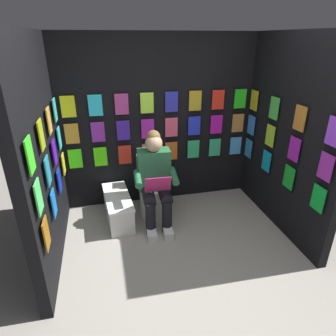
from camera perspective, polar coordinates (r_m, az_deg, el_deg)
ground_plane at (r=3.02m, az=5.93°, el=-22.77°), size 30.00×30.00×0.00m
display_wall_back at (r=4.02m, az=-1.88°, el=8.79°), size 2.70×0.14×2.28m
display_wall_left at (r=3.68m, az=22.45°, el=5.53°), size 0.14×1.82×2.28m
display_wall_right at (r=3.10m, az=-23.47°, el=2.01°), size 0.14×1.82×2.28m
toilet at (r=3.93m, az=-2.88°, el=-4.37°), size 0.41×0.56×0.77m
person_reading at (r=3.60m, az=-2.49°, el=-2.24°), size 0.54×0.70×1.19m
comic_longbox_near at (r=3.88m, az=-9.71°, el=-7.60°), size 0.37×0.83×0.35m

